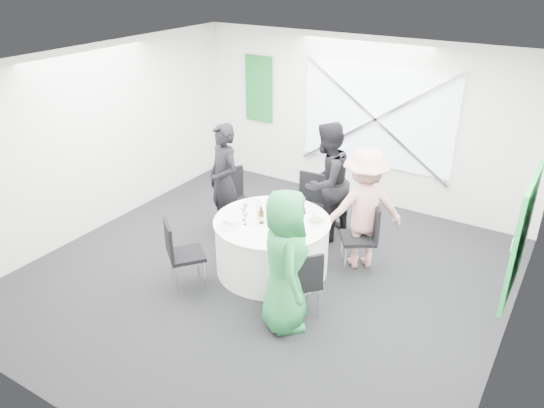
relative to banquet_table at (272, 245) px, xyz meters
The scene contains 48 objects.
floor 0.43m from the banquet_table, 90.00° to the right, with size 6.00×6.00×0.00m, color black.
ceiling 2.43m from the banquet_table, 90.00° to the right, with size 6.00×6.00×0.00m, color white.
wall_back 2.98m from the banquet_table, 90.00° to the left, with size 6.00×6.00×0.00m, color silver.
wall_front 3.36m from the banquet_table, 90.00° to the right, with size 6.00×6.00×0.00m, color silver.
wall_left 3.17m from the banquet_table, behind, with size 6.00×6.00×0.00m, color silver.
wall_right 3.17m from the banquet_table, ahead, with size 6.00×6.00×0.00m, color silver.
window_panel 2.99m from the banquet_table, 83.80° to the left, with size 2.60×0.03×1.60m, color white.
window_brace_a 2.96m from the banquet_table, 83.71° to the left, with size 0.05×0.05×3.16m, color silver.
window_brace_b 2.96m from the banquet_table, 83.71° to the left, with size 0.05×0.05×3.16m, color silver.
green_banner 3.65m from the banquet_table, 126.03° to the left, with size 0.55×0.04×1.20m, color #146825.
green_sign 3.08m from the banquet_table, ahead, with size 0.05×1.20×1.40m, color green.
banquet_table is the anchor object (origin of this frame).
chair_back 1.19m from the banquet_table, 93.71° to the left, with size 0.47×0.48×0.97m.
chair_back_left 1.27m from the banquet_table, 150.06° to the left, with size 0.64×0.64×1.02m.
chair_back_right 1.27m from the banquet_table, 32.91° to the left, with size 0.61×0.61×0.97m.
chair_front_right 1.12m from the banquet_table, 38.76° to the right, with size 0.57×0.57×0.90m.
chair_front_left 1.27m from the banquet_table, 128.20° to the right, with size 0.61×0.61×0.96m.
person_man_back_left 1.37m from the banquet_table, 156.27° to the left, with size 0.64×0.42×1.76m, color black.
person_man_back 1.34m from the banquet_table, 81.25° to the left, with size 0.88×0.49×1.82m, color black.
person_woman_pink 1.33m from the banquet_table, 39.01° to the left, with size 1.10×0.51×1.70m, color #D98F8C.
person_woman_green 1.28m from the banquet_table, 50.97° to the right, with size 0.84×0.55×1.72m, color #248640.
plate_back 0.64m from the banquet_table, 95.56° to the left, with size 0.28×0.28×0.01m.
plate_back_left 0.72m from the banquet_table, 150.37° to the left, with size 0.25×0.25×0.01m.
plate_back_right 0.70m from the banquet_table, 27.65° to the left, with size 0.25×0.25×0.04m.
plate_front_right 0.67m from the banquet_table, 33.09° to the right, with size 0.26×0.26×0.04m.
plate_front_left 0.72m from the banquet_table, 131.33° to the right, with size 0.27×0.27×0.01m.
napkin 0.69m from the banquet_table, 137.35° to the right, with size 0.18×0.12×0.05m, color white.
beer_bottle_a 0.49m from the banquet_table, 135.60° to the left, with size 0.06×0.06×0.26m.
beer_bottle_b 0.51m from the banquet_table, 65.35° to the left, with size 0.06×0.06×0.27m.
beer_bottle_c 0.49m from the banquet_table, ahead, with size 0.06×0.06×0.26m.
beer_bottle_d 0.50m from the banquet_table, 116.88° to the right, with size 0.06×0.06×0.24m.
green_water_bottle 0.53m from the banquet_table, 40.04° to the left, with size 0.08×0.08×0.29m.
clear_water_bottle 0.51m from the banquet_table, 167.45° to the right, with size 0.08×0.08×0.27m.
wine_glass_a 0.60m from the banquet_table, 34.13° to the left, with size 0.07×0.07×0.17m.
wine_glass_b 0.63m from the banquet_table, 129.02° to the right, with size 0.07×0.07×0.17m.
wine_glass_c 0.63m from the banquet_table, behind, with size 0.07×0.07×0.17m.
wine_glass_d 0.63m from the banquet_table, 148.60° to the right, with size 0.07×0.07×0.17m.
wine_glass_e 0.61m from the banquet_table, ahead, with size 0.07×0.07×0.17m.
fork_a 0.69m from the banquet_table, 128.68° to the left, with size 0.01×0.15×0.01m, color silver.
knife_a 0.69m from the banquet_table, 165.44° to the left, with size 0.01×0.15×0.01m, color silver.
fork_b 0.69m from the banquet_table, 75.60° to the left, with size 0.01×0.15×0.01m, color silver.
knife_b 0.69m from the banquet_table, 101.22° to the left, with size 0.01×0.15×0.01m, color silver.
fork_c 0.69m from the banquet_table, 15.54° to the left, with size 0.01×0.15×0.01m, color silver.
knife_c 0.69m from the banquet_table, 44.20° to the left, with size 0.01×0.15×0.01m, color silver.
fork_d 0.69m from the banquet_table, 154.42° to the right, with size 0.01×0.15×0.01m, color silver.
knife_d 0.69m from the banquet_table, 122.59° to the right, with size 0.01×0.15×0.01m, color silver.
fork_e 0.69m from the banquet_table, 52.08° to the right, with size 0.01×0.15×0.01m, color silver.
knife_e 0.69m from the banquet_table, 22.72° to the right, with size 0.01×0.15×0.01m, color silver.
Camera 1 is at (3.29, -5.09, 4.00)m, focal length 35.00 mm.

